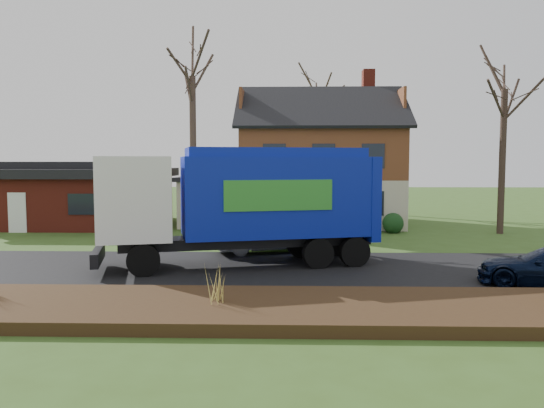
{
  "coord_description": "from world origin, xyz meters",
  "views": [
    {
      "loc": [
        0.09,
        -17.86,
        3.7
      ],
      "look_at": [
        -0.5,
        2.5,
        2.07
      ],
      "focal_mm": 35.0,
      "sensor_mm": 36.0,
      "label": 1
    }
  ],
  "objects": [
    {
      "name": "tree_front_west",
      "position": [
        -4.7,
        9.03,
        9.15
      ],
      "size": [
        3.74,
        3.74,
        11.1
      ],
      "color": "#453329",
      "rests_on": "ground"
    },
    {
      "name": "garbage_truck",
      "position": [
        -1.36,
        0.79,
        2.41
      ],
      "size": [
        10.1,
        4.96,
        4.18
      ],
      "rotation": [
        0.0,
        0.0,
        0.25
      ],
      "color": "black",
      "rests_on": "ground"
    },
    {
      "name": "ranch_house",
      "position": [
        -12.0,
        13.0,
        1.81
      ],
      "size": [
        9.8,
        8.2,
        3.7
      ],
      "color": "maroon",
      "rests_on": "ground"
    },
    {
      "name": "ground",
      "position": [
        0.0,
        0.0,
        0.0
      ],
      "size": [
        120.0,
        120.0,
        0.0
      ],
      "primitive_type": "plane",
      "color": "#35521B",
      "rests_on": "ground"
    },
    {
      "name": "road",
      "position": [
        0.0,
        0.0,
        0.01
      ],
      "size": [
        80.0,
        7.0,
        0.02
      ],
      "primitive_type": "cube",
      "color": "black",
      "rests_on": "ground"
    },
    {
      "name": "mulch_verge",
      "position": [
        0.0,
        -5.3,
        0.15
      ],
      "size": [
        80.0,
        3.5,
        0.3
      ],
      "primitive_type": "cube",
      "color": "black",
      "rests_on": "ground"
    },
    {
      "name": "grass_clump_mid",
      "position": [
        -1.64,
        -5.32,
        0.79
      ],
      "size": [
        0.35,
        0.29,
        0.97
      ],
      "color": "tan",
      "rests_on": "mulch_verge"
    },
    {
      "name": "tree_back",
      "position": [
        2.37,
        23.22,
        9.87
      ],
      "size": [
        3.74,
        3.74,
        11.84
      ],
      "color": "#433228",
      "rests_on": "ground"
    },
    {
      "name": "tree_front_east",
      "position": [
        11.06,
        9.57,
        8.54
      ],
      "size": [
        3.78,
        3.78,
        10.51
      ],
      "color": "#392A22",
      "rests_on": "ground"
    },
    {
      "name": "main_house",
      "position": [
        1.49,
        13.91,
        4.03
      ],
      "size": [
        12.95,
        8.95,
        9.26
      ],
      "color": "#BFB49A",
      "rests_on": "ground"
    },
    {
      "name": "silver_sedan",
      "position": [
        -0.69,
        3.61,
        0.75
      ],
      "size": [
        4.82,
        3.08,
        1.5
      ],
      "primitive_type": "imported",
      "rotation": [
        0.0,
        0.0,
        1.93
      ],
      "color": "#A9ADB1",
      "rests_on": "ground"
    }
  ]
}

